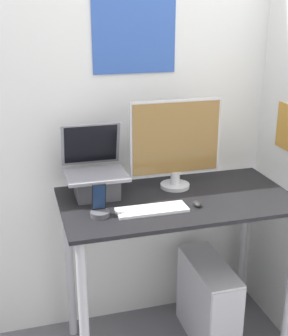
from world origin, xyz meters
The scene contains 8 objects.
wall_back centered at (0.00, 0.72, 1.30)m, with size 6.00×0.06×2.60m.
desk centered at (0.00, 0.32, 0.76)m, with size 1.19×0.64×0.92m.
laptop centered at (-0.39, 0.47, 1.02)m, with size 0.31×0.30×0.36m.
monitor centered at (0.04, 0.47, 1.16)m, with size 0.49×0.16×0.48m.
keyboard centered at (-0.17, 0.20, 0.93)m, with size 0.34×0.12×0.02m.
mouse centered at (0.06, 0.20, 0.93)m, with size 0.04×0.06×0.03m.
cell_phone centered at (-0.42, 0.22, 0.96)m, with size 0.09×0.09×0.16m.
computer_tower centered at (0.20, 0.32, 0.25)m, with size 0.19×0.51×0.50m.
Camera 1 is at (-0.76, -1.75, 1.86)m, focal length 50.00 mm.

